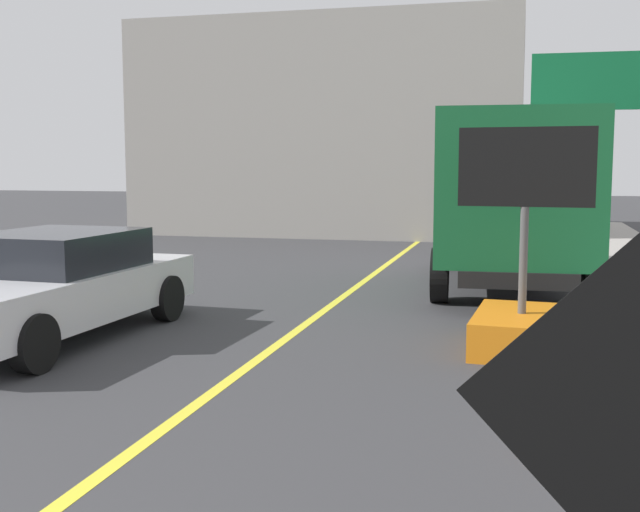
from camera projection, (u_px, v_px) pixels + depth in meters
name	position (u px, v px, depth m)	size (l,w,h in m)	color
lane_center_stripe	(202.00, 400.00, 7.53)	(0.14, 36.00, 0.01)	yellow
arrow_board_trailer	(522.00, 311.00, 9.57)	(1.60, 1.87, 2.70)	orange
box_truck	(511.00, 194.00, 14.31)	(2.93, 6.81, 3.10)	black
pickup_car	(50.00, 285.00, 10.20)	(2.22, 4.68, 1.38)	silver
highway_guide_sign	(617.00, 113.00, 17.89)	(2.79, 0.21, 5.00)	gray
far_building_block	(339.00, 131.00, 27.10)	(12.28, 7.54, 6.79)	gray
traffic_cone_mid_lane	(563.00, 418.00, 6.07)	(0.36, 0.36, 0.61)	black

